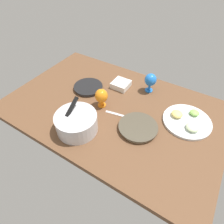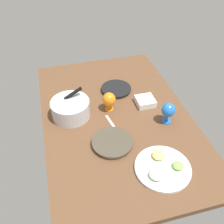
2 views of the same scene
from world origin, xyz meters
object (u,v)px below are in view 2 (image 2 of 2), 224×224
(mixing_bowl, at_px, (71,108))
(fruit_platter, at_px, (162,167))
(square_bowl_white, at_px, (145,101))
(hurricane_glass_blue, at_px, (168,111))
(hurricane_glass_orange, at_px, (109,100))
(dinner_plate_left, at_px, (112,143))
(dinner_plate_right, at_px, (116,89))

(mixing_bowl, height_order, fruit_platter, mixing_bowl)
(square_bowl_white, bearing_deg, hurricane_glass_blue, -161.40)
(fruit_platter, height_order, hurricane_glass_orange, hurricane_glass_orange)
(mixing_bowl, bearing_deg, dinner_plate_left, -148.11)
(dinner_plate_right, height_order, hurricane_glass_orange, hurricane_glass_orange)
(hurricane_glass_blue, bearing_deg, dinner_plate_left, 104.28)
(mixing_bowl, height_order, hurricane_glass_blue, mixing_bowl)
(dinner_plate_right, bearing_deg, hurricane_glass_blue, -151.33)
(dinner_plate_right, relative_size, hurricane_glass_orange, 1.62)
(dinner_plate_right, distance_m, fruit_platter, 0.81)
(dinner_plate_left, xyz_separation_m, hurricane_glass_blue, (0.11, -0.42, 0.09))
(fruit_platter, bearing_deg, hurricane_glass_orange, 15.74)
(dinner_plate_left, bearing_deg, hurricane_glass_orange, -11.01)
(mixing_bowl, xyz_separation_m, square_bowl_white, (-0.01, -0.56, -0.04))
(fruit_platter, bearing_deg, hurricane_glass_blue, -27.00)
(dinner_plate_left, relative_size, square_bowl_white, 1.95)
(dinner_plate_left, height_order, hurricane_glass_blue, hurricane_glass_blue)
(dinner_plate_right, distance_m, square_bowl_white, 0.28)
(mixing_bowl, distance_m, hurricane_glass_blue, 0.68)
(fruit_platter, xyz_separation_m, hurricane_glass_blue, (0.37, -0.19, 0.09))
(hurricane_glass_blue, height_order, hurricane_glass_orange, hurricane_glass_blue)
(dinner_plate_right, distance_m, mixing_bowl, 0.45)
(dinner_plate_right, xyz_separation_m, square_bowl_white, (-0.22, -0.17, 0.01))
(mixing_bowl, relative_size, hurricane_glass_orange, 1.84)
(dinner_plate_left, distance_m, square_bowl_white, 0.48)
(dinner_plate_left, relative_size, hurricane_glass_orange, 1.78)
(fruit_platter, xyz_separation_m, square_bowl_white, (0.59, -0.11, 0.01))
(mixing_bowl, distance_m, hurricane_glass_orange, 0.28)
(fruit_platter, height_order, square_bowl_white, fruit_platter)
(hurricane_glass_orange, bearing_deg, square_bowl_white, -91.17)
(hurricane_glass_orange, bearing_deg, hurricane_glass_blue, -122.84)
(dinner_plate_left, bearing_deg, square_bowl_white, -46.25)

